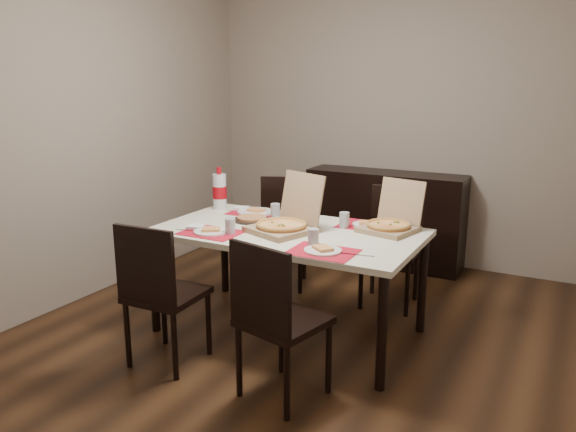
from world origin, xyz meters
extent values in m
cube|color=#3D2413|center=(0.00, 0.00, -0.01)|extent=(3.80, 4.00, 0.02)
cube|color=gray|center=(0.00, 2.01, 1.30)|extent=(3.80, 0.02, 2.60)
cube|color=gray|center=(-1.91, 0.00, 1.30)|extent=(0.02, 4.00, 2.60)
cube|color=black|center=(0.00, 1.78, 0.45)|extent=(1.50, 0.40, 0.90)
cube|color=beige|center=(-0.10, -0.02, 0.73)|extent=(1.80, 1.00, 0.04)
cylinder|color=black|center=(-0.94, -0.46, 0.35)|extent=(0.06, 0.06, 0.71)
cylinder|color=black|center=(0.74, -0.46, 0.35)|extent=(0.06, 0.06, 0.71)
cylinder|color=black|center=(-0.94, 0.42, 0.35)|extent=(0.06, 0.06, 0.71)
cylinder|color=black|center=(0.74, 0.42, 0.35)|extent=(0.06, 0.06, 0.71)
cube|color=black|center=(-0.57, -0.76, 0.45)|extent=(0.44, 0.44, 0.04)
cube|color=black|center=(-0.56, -0.95, 0.70)|extent=(0.42, 0.05, 0.46)
cylinder|color=black|center=(-0.74, -0.95, 0.21)|extent=(0.04, 0.04, 0.43)
cylinder|color=black|center=(-0.38, -0.93, 0.21)|extent=(0.04, 0.04, 0.43)
cylinder|color=black|center=(-0.75, -0.59, 0.21)|extent=(0.04, 0.04, 0.43)
cylinder|color=black|center=(-0.39, -0.57, 0.21)|extent=(0.04, 0.04, 0.43)
cube|color=black|center=(0.27, -0.77, 0.45)|extent=(0.50, 0.50, 0.04)
cube|color=black|center=(0.23, -0.95, 0.70)|extent=(0.42, 0.13, 0.46)
cylinder|color=black|center=(0.05, -0.90, 0.21)|extent=(0.04, 0.04, 0.43)
cylinder|color=black|center=(0.40, -0.98, 0.21)|extent=(0.04, 0.04, 0.43)
cylinder|color=black|center=(0.14, -0.55, 0.21)|extent=(0.04, 0.04, 0.43)
cylinder|color=black|center=(0.49, -0.63, 0.21)|extent=(0.04, 0.04, 0.43)
cube|color=black|center=(-0.58, 0.77, 0.45)|extent=(0.54, 0.54, 0.04)
cube|color=black|center=(-0.65, 0.95, 0.70)|extent=(0.40, 0.18, 0.46)
cylinder|color=black|center=(-0.48, 1.00, 0.21)|extent=(0.04, 0.04, 0.43)
cylinder|color=black|center=(-0.82, 0.88, 0.21)|extent=(0.04, 0.04, 0.43)
cylinder|color=black|center=(-0.35, 0.67, 0.21)|extent=(0.04, 0.04, 0.43)
cylinder|color=black|center=(-0.69, 0.54, 0.21)|extent=(0.04, 0.04, 0.43)
cube|color=black|center=(0.38, 0.79, 0.45)|extent=(0.45, 0.45, 0.04)
cube|color=black|center=(0.36, 0.98, 0.70)|extent=(0.42, 0.07, 0.46)
cylinder|color=black|center=(0.54, 0.98, 0.21)|extent=(0.04, 0.04, 0.43)
cylinder|color=black|center=(0.19, 0.95, 0.21)|extent=(0.04, 0.04, 0.43)
cylinder|color=black|center=(0.58, 0.63, 0.21)|extent=(0.04, 0.04, 0.43)
cylinder|color=black|center=(0.22, 0.60, 0.21)|extent=(0.04, 0.04, 0.43)
cube|color=red|center=(-0.53, -0.33, 0.75)|extent=(0.40, 0.30, 0.00)
cylinder|color=white|center=(-0.53, -0.33, 0.76)|extent=(0.24, 0.24, 0.01)
cube|color=#FFE67F|center=(-0.53, -0.33, 0.78)|extent=(0.15, 0.14, 0.02)
cylinder|color=#9EA0A8|center=(-0.39, -0.30, 0.81)|extent=(0.07, 0.07, 0.11)
cube|color=#B2B2B7|center=(-0.69, -0.36, 0.75)|extent=(0.20, 0.04, 0.00)
cube|color=white|center=(-0.69, -0.29, 0.76)|extent=(0.13, 0.13, 0.02)
cube|color=red|center=(0.32, -0.37, 0.75)|extent=(0.40, 0.30, 0.00)
cylinder|color=white|center=(0.32, -0.37, 0.76)|extent=(0.23, 0.23, 0.01)
cube|color=#FFE67F|center=(0.32, -0.37, 0.78)|extent=(0.15, 0.14, 0.02)
cylinder|color=#9EA0A8|center=(0.21, -0.28, 0.81)|extent=(0.07, 0.07, 0.11)
cube|color=#B2B2B7|center=(0.53, -0.33, 0.75)|extent=(0.20, 0.04, 0.00)
cube|color=red|center=(-0.56, 0.31, 0.75)|extent=(0.40, 0.30, 0.00)
cylinder|color=white|center=(-0.56, 0.31, 0.76)|extent=(0.29, 0.29, 0.01)
cube|color=#FFE67F|center=(-0.56, 0.31, 0.78)|extent=(0.13, 0.11, 0.02)
cylinder|color=#9EA0A8|center=(-0.34, 0.24, 0.81)|extent=(0.07, 0.07, 0.11)
cube|color=#B2B2B7|center=(-0.72, 0.29, 0.75)|extent=(0.20, 0.04, 0.00)
cube|color=white|center=(-0.72, 0.35, 0.76)|extent=(0.13, 0.13, 0.02)
cube|color=red|center=(0.35, 0.34, 0.75)|extent=(0.40, 0.30, 0.00)
cylinder|color=white|center=(0.35, 0.34, 0.76)|extent=(0.22, 0.22, 0.01)
cube|color=#FFE67F|center=(0.35, 0.34, 0.78)|extent=(0.14, 0.13, 0.02)
cylinder|color=#9EA0A8|center=(0.22, 0.22, 0.81)|extent=(0.07, 0.07, 0.11)
cube|color=#B2B2B7|center=(0.50, 0.28, 0.75)|extent=(0.20, 0.04, 0.00)
cube|color=white|center=(-0.07, -0.01, 0.76)|extent=(0.14, 0.14, 0.02)
cube|color=#927454|center=(-0.11, -0.09, 0.77)|extent=(0.49, 0.49, 0.04)
cube|color=#927454|center=(-0.05, 0.09, 0.96)|extent=(0.39, 0.21, 0.34)
cylinder|color=#FFE67F|center=(-0.11, -0.09, 0.80)|extent=(0.42, 0.42, 0.02)
cube|color=#927454|center=(0.52, 0.26, 0.77)|extent=(0.40, 0.40, 0.03)
cube|color=#927454|center=(0.56, 0.43, 0.94)|extent=(0.34, 0.15, 0.30)
cylinder|color=#FFE67F|center=(0.52, 0.26, 0.79)|extent=(0.34, 0.34, 0.02)
cylinder|color=black|center=(-0.46, 0.09, 0.76)|extent=(0.27, 0.27, 0.01)
cylinder|color=#C4824B|center=(-0.46, 0.09, 0.77)|extent=(0.21, 0.21, 0.02)
imported|color=white|center=(-0.07, 0.14, 0.76)|extent=(0.15, 0.15, 0.03)
cylinder|color=silver|center=(-0.89, 0.30, 0.89)|extent=(0.11, 0.11, 0.28)
cylinder|color=#9F0711|center=(-0.89, 0.30, 0.88)|extent=(0.11, 0.11, 0.10)
cylinder|color=#9F0711|center=(-0.89, 0.30, 1.06)|extent=(0.04, 0.04, 0.05)
camera|label=1|loc=(1.65, -3.31, 1.76)|focal=35.00mm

